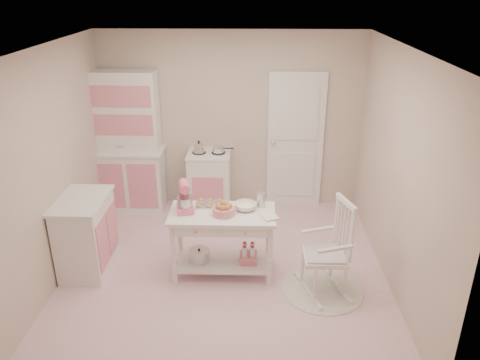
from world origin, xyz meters
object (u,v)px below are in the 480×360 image
object	(u,v)px
stand_mixer	(185,198)
work_table	(223,243)
stove	(210,182)
rocking_chair	(325,248)
hutch	(126,143)
bread_basket	(224,211)
base_cabinet	(86,234)

from	to	relation	value
stand_mixer	work_table	bearing A→B (deg)	-16.11
stove	rocking_chair	size ratio (longest dim) A/B	0.84
work_table	stand_mixer	bearing A→B (deg)	177.27
hutch	bread_basket	world-z (taller)	hutch
base_cabinet	work_table	world-z (taller)	base_cabinet
hutch	stand_mixer	size ratio (longest dim) A/B	6.12
rocking_chair	stand_mixer	distance (m)	1.65
hutch	work_table	bearing A→B (deg)	-48.30
base_cabinet	stand_mixer	world-z (taller)	stand_mixer
base_cabinet	bread_basket	xyz separation A→B (m)	(1.63, -0.10, 0.39)
hutch	rocking_chair	world-z (taller)	hutch
stand_mixer	bread_basket	bearing A→B (deg)	-22.42
rocking_chair	stand_mixer	world-z (taller)	stand_mixer
rocking_chair	work_table	world-z (taller)	rocking_chair
work_table	base_cabinet	bearing A→B (deg)	178.30
work_table	bread_basket	size ratio (longest dim) A/B	4.80
hutch	bread_basket	bearing A→B (deg)	-48.76
bread_basket	hutch	bearing A→B (deg)	131.24
rocking_chair	stove	bearing A→B (deg)	108.37
rocking_chair	bread_basket	size ratio (longest dim) A/B	4.40
hutch	base_cabinet	size ratio (longest dim) A/B	2.26
stove	base_cabinet	bearing A→B (deg)	-129.76
hutch	rocking_chair	size ratio (longest dim) A/B	1.89
hutch	work_table	distance (m)	2.34
stove	rocking_chair	xyz separation A→B (m)	(1.44, -1.95, 0.09)
work_table	bread_basket	world-z (taller)	bread_basket
base_cabinet	stand_mixer	xyz separation A→B (m)	(1.19, -0.03, 0.51)
work_table	stand_mixer	distance (m)	0.71
stand_mixer	stove	bearing A→B (deg)	72.27
stove	stand_mixer	distance (m)	1.69
base_cabinet	stove	bearing A→B (deg)	50.24
rocking_chair	work_table	xyz separation A→B (m)	(-1.14, 0.32, -0.15)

